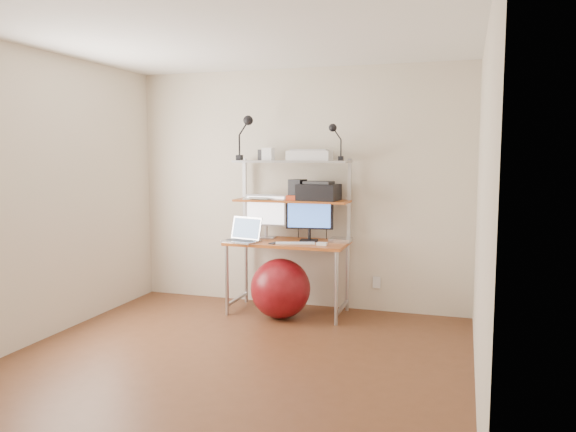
{
  "coord_description": "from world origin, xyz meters",
  "views": [
    {
      "loc": [
        1.69,
        -3.89,
        1.62
      ],
      "look_at": [
        0.09,
        1.15,
        1.03
      ],
      "focal_mm": 35.0,
      "sensor_mm": 36.0,
      "label": 1
    }
  ],
  "objects_px": {
    "monitor_silver": "(266,213)",
    "printer": "(319,191)",
    "exercise_ball": "(280,288)",
    "monitor_black": "(309,217)",
    "laptop": "(244,236)"
  },
  "relations": [
    {
      "from": "monitor_silver",
      "to": "printer",
      "type": "relative_size",
      "value": 1.15
    },
    {
      "from": "monitor_silver",
      "to": "exercise_ball",
      "type": "distance_m",
      "value": 0.83
    },
    {
      "from": "monitor_black",
      "to": "printer",
      "type": "distance_m",
      "value": 0.28
    },
    {
      "from": "monitor_black",
      "to": "monitor_silver",
      "type": "bearing_deg",
      "value": 163.63
    },
    {
      "from": "monitor_silver",
      "to": "exercise_ball",
      "type": "xyz_separation_m",
      "value": [
        0.27,
        -0.34,
        -0.71
      ]
    },
    {
      "from": "monitor_black",
      "to": "exercise_ball",
      "type": "distance_m",
      "value": 0.77
    },
    {
      "from": "monitor_silver",
      "to": "monitor_black",
      "type": "height_order",
      "value": "monitor_silver"
    },
    {
      "from": "monitor_silver",
      "to": "laptop",
      "type": "relative_size",
      "value": 1.21
    },
    {
      "from": "printer",
      "to": "exercise_ball",
      "type": "distance_m",
      "value": 1.04
    },
    {
      "from": "laptop",
      "to": "printer",
      "type": "distance_m",
      "value": 0.88
    },
    {
      "from": "monitor_black",
      "to": "printer",
      "type": "relative_size",
      "value": 1.13
    },
    {
      "from": "monitor_silver",
      "to": "exercise_ball",
      "type": "bearing_deg",
      "value": -56.27
    },
    {
      "from": "monitor_silver",
      "to": "laptop",
      "type": "height_order",
      "value": "monitor_silver"
    },
    {
      "from": "laptop",
      "to": "printer",
      "type": "bearing_deg",
      "value": 35.14
    },
    {
      "from": "laptop",
      "to": "printer",
      "type": "height_order",
      "value": "printer"
    }
  ]
}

